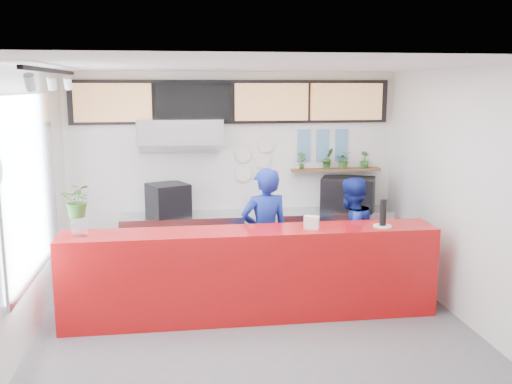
# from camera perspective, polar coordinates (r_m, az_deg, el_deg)

# --- Properties ---
(floor) EXTENTS (5.00, 5.00, 0.00)m
(floor) POSITION_cam_1_polar(r_m,az_deg,el_deg) (6.80, -0.01, -13.66)
(floor) COLOR slate
(floor) RESTS_ON ground
(ceiling) EXTENTS (5.00, 5.00, 0.00)m
(ceiling) POSITION_cam_1_polar(r_m,az_deg,el_deg) (6.20, -0.01, 12.52)
(ceiling) COLOR silver
(wall_back) EXTENTS (5.00, 0.00, 5.00)m
(wall_back) POSITION_cam_1_polar(r_m,az_deg,el_deg) (8.77, -2.29, 2.13)
(wall_back) COLOR white
(wall_back) RESTS_ON ground
(wall_left) EXTENTS (0.00, 5.00, 5.00)m
(wall_left) POSITION_cam_1_polar(r_m,az_deg,el_deg) (6.48, -22.48, -1.72)
(wall_left) COLOR white
(wall_left) RESTS_ON ground
(wall_right) EXTENTS (0.00, 5.00, 5.00)m
(wall_right) POSITION_cam_1_polar(r_m,az_deg,el_deg) (7.11, 20.35, -0.53)
(wall_right) COLOR white
(wall_right) RESTS_ON ground
(service_counter) EXTENTS (4.50, 0.60, 1.10)m
(service_counter) POSITION_cam_1_polar(r_m,az_deg,el_deg) (6.96, -0.48, -8.18)
(service_counter) COLOR #B30C0E
(service_counter) RESTS_ON ground
(cream_band) EXTENTS (5.00, 0.02, 0.80)m
(cream_band) POSITION_cam_1_polar(r_m,az_deg,el_deg) (8.67, -2.33, 9.32)
(cream_band) COLOR beige
(cream_band) RESTS_ON wall_back
(prep_bench) EXTENTS (1.80, 0.60, 0.90)m
(prep_bench) POSITION_cam_1_polar(r_m,az_deg,el_deg) (8.66, -7.33, -5.18)
(prep_bench) COLOR #B2B5BA
(prep_bench) RESTS_ON ground
(panini_oven) EXTENTS (0.69, 0.69, 0.47)m
(panini_oven) POSITION_cam_1_polar(r_m,az_deg,el_deg) (8.50, -8.78, -0.76)
(panini_oven) COLOR black
(panini_oven) RESTS_ON prep_bench
(extraction_hood) EXTENTS (1.20, 0.70, 0.35)m
(extraction_hood) POSITION_cam_1_polar(r_m,az_deg,el_deg) (8.31, -7.60, 6.08)
(extraction_hood) COLOR #B2B5BA
(extraction_hood) RESTS_ON ceiling
(hood_lip) EXTENTS (1.20, 0.69, 0.31)m
(hood_lip) POSITION_cam_1_polar(r_m,az_deg,el_deg) (8.33, -7.57, 4.71)
(hood_lip) COLOR #B2B5BA
(hood_lip) RESTS_ON ceiling
(right_bench) EXTENTS (1.80, 0.60, 0.90)m
(right_bench) POSITION_cam_1_polar(r_m,az_deg,el_deg) (8.97, 7.56, -4.62)
(right_bench) COLOR #B2B5BA
(right_bench) RESTS_ON ground
(espresso_machine) EXTENTS (0.94, 0.82, 0.50)m
(espresso_machine) POSITION_cam_1_polar(r_m,az_deg,el_deg) (8.89, 9.19, -0.17)
(espresso_machine) COLOR black
(espresso_machine) RESTS_ON right_bench
(espresso_tray) EXTENTS (0.67, 0.56, 0.05)m
(espresso_tray) POSITION_cam_1_polar(r_m,az_deg,el_deg) (8.85, 9.23, 1.26)
(espresso_tray) COLOR #A8ABAF
(espresso_tray) RESTS_ON espresso_machine
(herb_shelf) EXTENTS (1.40, 0.18, 0.04)m
(herb_shelf) POSITION_cam_1_polar(r_m,az_deg,el_deg) (8.98, 8.00, 2.22)
(herb_shelf) COLOR brown
(herb_shelf) RESTS_ON wall_back
(menu_board_far_left) EXTENTS (1.10, 0.10, 0.55)m
(menu_board_far_left) POSITION_cam_1_polar(r_m,az_deg,el_deg) (8.57, -14.12, 8.67)
(menu_board_far_left) COLOR tan
(menu_board_far_left) RESTS_ON wall_back
(menu_board_mid_left) EXTENTS (1.10, 0.10, 0.55)m
(menu_board_mid_left) POSITION_cam_1_polar(r_m,az_deg,el_deg) (8.52, -6.25, 8.91)
(menu_board_mid_left) COLOR black
(menu_board_mid_left) RESTS_ON wall_back
(menu_board_mid_right) EXTENTS (1.10, 0.10, 0.55)m
(menu_board_mid_right) POSITION_cam_1_polar(r_m,az_deg,el_deg) (8.64, 1.55, 8.99)
(menu_board_mid_right) COLOR tan
(menu_board_mid_right) RESTS_ON wall_back
(menu_board_far_right) EXTENTS (1.10, 0.10, 0.55)m
(menu_board_far_right) POSITION_cam_1_polar(r_m,az_deg,el_deg) (8.90, 9.03, 8.92)
(menu_board_far_right) COLOR tan
(menu_board_far_right) RESTS_ON wall_back
(soffit) EXTENTS (4.80, 0.04, 0.65)m
(soffit) POSITION_cam_1_polar(r_m,az_deg,el_deg) (8.64, -2.31, 8.99)
(soffit) COLOR black
(soffit) RESTS_ON wall_back
(window_pane) EXTENTS (0.04, 2.20, 1.90)m
(window_pane) POSITION_cam_1_polar(r_m,az_deg,el_deg) (6.72, -21.73, 0.49)
(window_pane) COLOR silver
(window_pane) RESTS_ON wall_left
(window_frame) EXTENTS (0.03, 2.30, 2.00)m
(window_frame) POSITION_cam_1_polar(r_m,az_deg,el_deg) (6.72, -21.57, 0.50)
(window_frame) COLOR #B2B5BA
(window_frame) RESTS_ON wall_left
(track_rail) EXTENTS (0.05, 2.40, 0.04)m
(track_rail) POSITION_cam_1_polar(r_m,az_deg,el_deg) (6.26, -19.82, 11.34)
(track_rail) COLOR black
(track_rail) RESTS_ON ceiling
(dec_plate_a) EXTENTS (0.24, 0.03, 0.24)m
(dec_plate_a) POSITION_cam_1_polar(r_m,az_deg,el_deg) (8.73, -1.30, 3.74)
(dec_plate_a) COLOR silver
(dec_plate_a) RESTS_ON wall_back
(dec_plate_b) EXTENTS (0.24, 0.03, 0.24)m
(dec_plate_b) POSITION_cam_1_polar(r_m,az_deg,el_deg) (8.78, 0.65, 3.13)
(dec_plate_b) COLOR silver
(dec_plate_b) RESTS_ON wall_back
(dec_plate_c) EXTENTS (0.24, 0.03, 0.24)m
(dec_plate_c) POSITION_cam_1_polar(r_m,az_deg,el_deg) (8.77, -1.29, 1.80)
(dec_plate_c) COLOR silver
(dec_plate_c) RESTS_ON wall_back
(dec_plate_d) EXTENTS (0.24, 0.03, 0.24)m
(dec_plate_d) POSITION_cam_1_polar(r_m,az_deg,el_deg) (8.76, 0.98, 4.75)
(dec_plate_d) COLOR silver
(dec_plate_d) RESTS_ON wall_back
(photo_frame_a) EXTENTS (0.20, 0.02, 0.25)m
(photo_frame_a) POSITION_cam_1_polar(r_m,az_deg,el_deg) (8.87, 4.82, 5.44)
(photo_frame_a) COLOR #598CBF
(photo_frame_a) RESTS_ON wall_back
(photo_frame_b) EXTENTS (0.20, 0.02, 0.25)m
(photo_frame_b) POSITION_cam_1_polar(r_m,az_deg,el_deg) (8.94, 6.71, 5.45)
(photo_frame_b) COLOR #598CBF
(photo_frame_b) RESTS_ON wall_back
(photo_frame_c) EXTENTS (0.20, 0.02, 0.25)m
(photo_frame_c) POSITION_cam_1_polar(r_m,az_deg,el_deg) (9.02, 8.56, 5.45)
(photo_frame_c) COLOR #598CBF
(photo_frame_c) RESTS_ON wall_back
(photo_frame_d) EXTENTS (0.20, 0.02, 0.25)m
(photo_frame_d) POSITION_cam_1_polar(r_m,az_deg,el_deg) (8.90, 4.80, 3.84)
(photo_frame_d) COLOR #598CBF
(photo_frame_d) RESTS_ON wall_back
(photo_frame_e) EXTENTS (0.20, 0.02, 0.25)m
(photo_frame_e) POSITION_cam_1_polar(r_m,az_deg,el_deg) (8.97, 6.67, 3.86)
(photo_frame_e) COLOR #598CBF
(photo_frame_e) RESTS_ON wall_back
(photo_frame_f) EXTENTS (0.20, 0.02, 0.25)m
(photo_frame_f) POSITION_cam_1_polar(r_m,az_deg,el_deg) (9.05, 8.51, 3.87)
(photo_frame_f) COLOR #598CBF
(photo_frame_f) RESTS_ON wall_back
(staff_center) EXTENTS (0.71, 0.53, 1.76)m
(staff_center) POSITION_cam_1_polar(r_m,az_deg,el_deg) (7.44, 0.90, -4.29)
(staff_center) COLOR navy
(staff_center) RESTS_ON ground
(staff_right) EXTENTS (0.98, 0.92, 1.60)m
(staff_right) POSITION_cam_1_polar(r_m,az_deg,el_deg) (7.75, 9.40, -4.42)
(staff_right) COLOR navy
(staff_right) RESTS_ON ground
(herb_a) EXTENTS (0.17, 0.13, 0.27)m
(herb_a) POSITION_cam_1_polar(r_m,az_deg,el_deg) (8.82, 4.59, 3.18)
(herb_a) COLOR #2F6021
(herb_a) RESTS_ON herb_shelf
(herb_b) EXTENTS (0.21, 0.19, 0.32)m
(herb_b) POSITION_cam_1_polar(r_m,az_deg,el_deg) (8.92, 7.20, 3.37)
(herb_b) COLOR #2F6021
(herb_b) RESTS_ON herb_shelf
(herb_c) EXTENTS (0.28, 0.25, 0.27)m
(herb_c) POSITION_cam_1_polar(r_m,az_deg,el_deg) (8.99, 8.76, 3.20)
(herb_c) COLOR #2F6021
(herb_c) RESTS_ON herb_shelf
(herb_d) EXTENTS (0.18, 0.17, 0.26)m
(herb_d) POSITION_cam_1_polar(r_m,az_deg,el_deg) (9.09, 10.79, 3.20)
(herb_d) COLOR #2F6021
(herb_d) RESTS_ON herb_shelf
(glass_vase) EXTENTS (0.23, 0.23, 0.22)m
(glass_vase) POSITION_cam_1_polar(r_m,az_deg,el_deg) (6.81, -17.23, -3.30)
(glass_vase) COLOR silver
(glass_vase) RESTS_ON service_counter
(basil_vase) EXTENTS (0.37, 0.33, 0.39)m
(basil_vase) POSITION_cam_1_polar(r_m,az_deg,el_deg) (6.75, -17.38, -0.80)
(basil_vase) COLOR #2F6021
(basil_vase) RESTS_ON glass_vase
(napkin_holder) EXTENTS (0.20, 0.17, 0.15)m
(napkin_holder) POSITION_cam_1_polar(r_m,az_deg,el_deg) (6.87, 5.57, -3.05)
(napkin_holder) COLOR silver
(napkin_holder) RESTS_ON service_counter
(white_plate) EXTENTS (0.28, 0.28, 0.02)m
(white_plate) POSITION_cam_1_polar(r_m,az_deg,el_deg) (7.12, 12.53, -3.34)
(white_plate) COLOR silver
(white_plate) RESTS_ON service_counter
(pepper_mill) EXTENTS (0.10, 0.10, 0.32)m
(pepper_mill) POSITION_cam_1_polar(r_m,az_deg,el_deg) (7.08, 12.58, -2.03)
(pepper_mill) COLOR black
(pepper_mill) RESTS_ON white_plate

